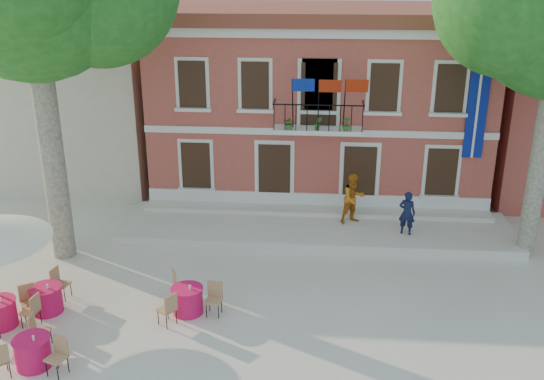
{
  "coord_description": "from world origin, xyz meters",
  "views": [
    {
      "loc": [
        2.14,
        -15.64,
        9.11
      ],
      "look_at": [
        0.52,
        3.5,
        1.91
      ],
      "focal_mm": 40.0,
      "sensor_mm": 36.0,
      "label": 1
    }
  ],
  "objects_px": {
    "cafe_table_1": "(187,299)",
    "cafe_table_2": "(33,351)",
    "pedestrian_navy": "(407,213)",
    "pedestrian_orange": "(353,198)",
    "cafe_table_0": "(0,312)",
    "cafe_table_3": "(47,298)"
  },
  "relations": [
    {
      "from": "cafe_table_3",
      "to": "cafe_table_2",
      "type": "bearing_deg",
      "value": -73.13
    },
    {
      "from": "pedestrian_navy",
      "to": "cafe_table_1",
      "type": "distance_m",
      "value": 8.39
    },
    {
      "from": "cafe_table_1",
      "to": "cafe_table_2",
      "type": "relative_size",
      "value": 1.01
    },
    {
      "from": "pedestrian_navy",
      "to": "cafe_table_1",
      "type": "relative_size",
      "value": 0.83
    },
    {
      "from": "cafe_table_1",
      "to": "cafe_table_3",
      "type": "relative_size",
      "value": 0.95
    },
    {
      "from": "pedestrian_orange",
      "to": "cafe_table_2",
      "type": "distance_m",
      "value": 11.8
    },
    {
      "from": "pedestrian_navy",
      "to": "pedestrian_orange",
      "type": "distance_m",
      "value": 2.0
    },
    {
      "from": "cafe_table_0",
      "to": "cafe_table_3",
      "type": "height_order",
      "value": "same"
    },
    {
      "from": "pedestrian_navy",
      "to": "cafe_table_0",
      "type": "bearing_deg",
      "value": 46.96
    },
    {
      "from": "cafe_table_2",
      "to": "pedestrian_orange",
      "type": "bearing_deg",
      "value": 47.58
    },
    {
      "from": "pedestrian_orange",
      "to": "cafe_table_1",
      "type": "xyz_separation_m",
      "value": [
        -4.76,
        -6.02,
        -0.79
      ]
    },
    {
      "from": "cafe_table_2",
      "to": "cafe_table_3",
      "type": "xyz_separation_m",
      "value": [
        -0.72,
        2.39,
        -0.01
      ]
    },
    {
      "from": "pedestrian_navy",
      "to": "cafe_table_2",
      "type": "distance_m",
      "value": 12.53
    },
    {
      "from": "pedestrian_orange",
      "to": "cafe_table_3",
      "type": "relative_size",
      "value": 0.94
    },
    {
      "from": "cafe_table_1",
      "to": "cafe_table_3",
      "type": "xyz_separation_m",
      "value": [
        -3.9,
        -0.28,
        -0.01
      ]
    },
    {
      "from": "cafe_table_0",
      "to": "cafe_table_3",
      "type": "relative_size",
      "value": 0.95
    },
    {
      "from": "cafe_table_2",
      "to": "cafe_table_1",
      "type": "bearing_deg",
      "value": 40.0
    },
    {
      "from": "cafe_table_2",
      "to": "pedestrian_navy",
      "type": "bearing_deg",
      "value": 38.82
    },
    {
      "from": "pedestrian_orange",
      "to": "cafe_table_2",
      "type": "relative_size",
      "value": 1.0
    },
    {
      "from": "cafe_table_0",
      "to": "cafe_table_2",
      "type": "relative_size",
      "value": 1.01
    },
    {
      "from": "pedestrian_orange",
      "to": "cafe_table_0",
      "type": "relative_size",
      "value": 0.99
    },
    {
      "from": "pedestrian_navy",
      "to": "cafe_table_2",
      "type": "xyz_separation_m",
      "value": [
        -9.75,
        -7.84,
        -0.65
      ]
    }
  ]
}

